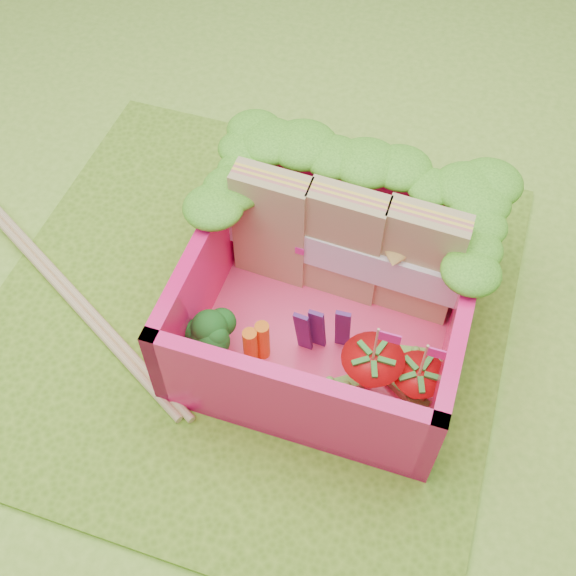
{
  "coord_description": "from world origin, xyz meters",
  "views": [
    {
      "loc": [
        0.85,
        -1.93,
        3.12
      ],
      "look_at": [
        0.21,
        0.02,
        0.28
      ],
      "focal_mm": 45.0,
      "sensor_mm": 36.0,
      "label": 1
    }
  ],
  "objects_px": {
    "sandwich_stack": "(345,245)",
    "broccoli": "(211,332)",
    "strawberry_left": "(370,374)",
    "strawberry_right": "(416,386)",
    "chopsticks": "(55,278)",
    "bento_box": "(329,296)"
  },
  "relations": [
    {
      "from": "sandwich_stack",
      "to": "chopsticks",
      "type": "distance_m",
      "value": 1.56
    },
    {
      "from": "bento_box",
      "to": "strawberry_right",
      "type": "height_order",
      "value": "bento_box"
    },
    {
      "from": "bento_box",
      "to": "sandwich_stack",
      "type": "xyz_separation_m",
      "value": [
        0.0,
        0.24,
        0.1
      ]
    },
    {
      "from": "strawberry_left",
      "to": "sandwich_stack",
      "type": "bearing_deg",
      "value": 117.36
    },
    {
      "from": "bento_box",
      "to": "chopsticks",
      "type": "bearing_deg",
      "value": -173.53
    },
    {
      "from": "sandwich_stack",
      "to": "strawberry_left",
      "type": "height_order",
      "value": "sandwich_stack"
    },
    {
      "from": "broccoli",
      "to": "chopsticks",
      "type": "relative_size",
      "value": 0.15
    },
    {
      "from": "sandwich_stack",
      "to": "chopsticks",
      "type": "xyz_separation_m",
      "value": [
        -1.46,
        -0.41,
        -0.36
      ]
    },
    {
      "from": "sandwich_stack",
      "to": "broccoli",
      "type": "xyz_separation_m",
      "value": [
        -0.48,
        -0.59,
        -0.15
      ]
    },
    {
      "from": "bento_box",
      "to": "strawberry_right",
      "type": "relative_size",
      "value": 2.69
    },
    {
      "from": "broccoli",
      "to": "strawberry_left",
      "type": "height_order",
      "value": "strawberry_left"
    },
    {
      "from": "strawberry_left",
      "to": "chopsticks",
      "type": "distance_m",
      "value": 1.76
    },
    {
      "from": "broccoli",
      "to": "strawberry_right",
      "type": "distance_m",
      "value": 0.98
    },
    {
      "from": "sandwich_stack",
      "to": "broccoli",
      "type": "distance_m",
      "value": 0.77
    },
    {
      "from": "sandwich_stack",
      "to": "chopsticks",
      "type": "bearing_deg",
      "value": -164.37
    },
    {
      "from": "bento_box",
      "to": "strawberry_left",
      "type": "height_order",
      "value": "strawberry_left"
    },
    {
      "from": "bento_box",
      "to": "strawberry_left",
      "type": "xyz_separation_m",
      "value": [
        0.29,
        -0.31,
        -0.08
      ]
    },
    {
      "from": "bento_box",
      "to": "sandwich_stack",
      "type": "bearing_deg",
      "value": 88.91
    },
    {
      "from": "bento_box",
      "to": "chopsticks",
      "type": "height_order",
      "value": "bento_box"
    },
    {
      "from": "strawberry_right",
      "to": "chopsticks",
      "type": "bearing_deg",
      "value": 176.26
    },
    {
      "from": "strawberry_right",
      "to": "chopsticks",
      "type": "distance_m",
      "value": 1.96
    },
    {
      "from": "chopsticks",
      "to": "sandwich_stack",
      "type": "bearing_deg",
      "value": 15.63
    }
  ]
}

